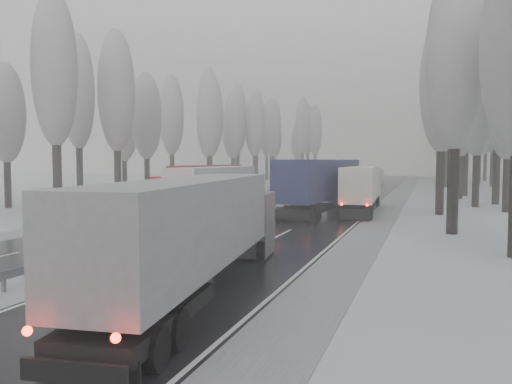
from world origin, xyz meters
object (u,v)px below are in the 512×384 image
Objects in this scene: truck_red_white at (209,188)px; truck_red_red at (203,182)px; truck_grey_tarp at (200,227)px; box_truck_distant at (376,177)px; truck_cream_box at (363,186)px; truck_blue_box at (325,182)px.

truck_red_white is 12.29m from truck_red_red.
truck_red_red is (-5.66, 10.91, 0.01)m from truck_red_white.
truck_grey_tarp reaches higher than box_truck_distant.
truck_grey_tarp is 2.00× the size of box_truck_distant.
truck_red_red is at bearing 169.61° from truck_cream_box.
truck_cream_box is 16.55m from truck_red_red.
truck_cream_box is (1.79, 28.94, 0.01)m from truck_grey_tarp.
box_truck_distant is at bearing 91.65° from truck_cream_box.
truck_cream_box is 2.01× the size of box_truck_distant.
truck_blue_box reaches higher than box_truck_distant.
box_truck_distant is at bearing 76.85° from truck_red_red.
truck_blue_box is at bearing 36.74° from truck_red_white.
truck_red_red is (-12.53, -48.75, 0.90)m from box_truck_distant.
box_truck_distant is at bearing 97.02° from truck_blue_box.
truck_blue_box is 53.67m from box_truck_distant.
truck_red_red is at bearing 116.95° from truck_red_white.
box_truck_distant is (-1.05, 53.65, -1.24)m from truck_blue_box.
truck_cream_box is at bearing 49.42° from truck_blue_box.
box_truck_distant is (-2.07, 79.91, -0.87)m from truck_grey_tarp.
truck_blue_box reaches higher than truck_cream_box.
truck_red_red reaches higher than truck_grey_tarp.
truck_red_red is (-16.40, 2.22, 0.02)m from truck_cream_box.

